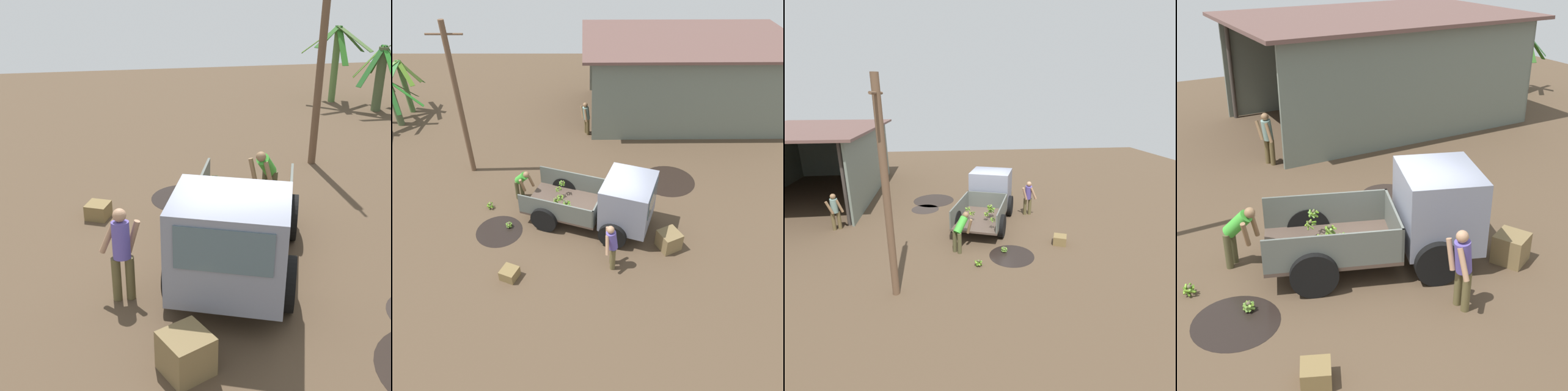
{
  "view_description": "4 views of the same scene",
  "coord_description": "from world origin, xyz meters",
  "views": [
    {
      "loc": [
        7.99,
        -2.04,
        5.42
      ],
      "look_at": [
        -0.49,
        -0.75,
        1.44
      ],
      "focal_mm": 50.0,
      "sensor_mm": 36.0,
      "label": 1
    },
    {
      "loc": [
        -0.42,
        -9.98,
        9.0
      ],
      "look_at": [
        -0.42,
        0.02,
        1.1
      ],
      "focal_mm": 35.0,
      "sensor_mm": 36.0,
      "label": 2
    },
    {
      "loc": [
        -12.73,
        1.58,
        5.37
      ],
      "look_at": [
        -1.36,
        0.33,
        1.58
      ],
      "focal_mm": 28.0,
      "sensor_mm": 36.0,
      "label": 3
    },
    {
      "loc": [
        -4.98,
        -8.46,
        6.17
      ],
      "look_at": [
        0.02,
        0.76,
        1.14
      ],
      "focal_mm": 50.0,
      "sensor_mm": 36.0,
      "label": 4
    }
  ],
  "objects": [
    {
      "name": "person_foreground_visitor",
      "position": [
        0.28,
        -2.08,
        0.9
      ],
      "size": [
        0.4,
        0.7,
        1.63
      ],
      "rotation": [
        0.0,
        0.0,
        3.17
      ],
      "color": "brown",
      "rests_on": "ground"
    },
    {
      "name": "mud_patch_2",
      "position": [
        -3.44,
        -0.56,
        0.0
      ],
      "size": [
        1.58,
        1.58,
        0.01
      ],
      "primitive_type": "cylinder",
      "color": "black",
      "rests_on": "ground"
    },
    {
      "name": "banana_bunch_on_ground_0",
      "position": [
        -3.13,
        -0.34,
        0.1
      ],
      "size": [
        0.24,
        0.25,
        0.2
      ],
      "color": "brown",
      "rests_on": "ground"
    },
    {
      "name": "cargo_truck",
      "position": [
        0.49,
        -0.3,
        1.07
      ],
      "size": [
        4.65,
        3.1,
        2.01
      ],
      "rotation": [
        0.0,
        0.0,
        -0.33
      ],
      "color": "brown",
      "rests_on": "ground"
    },
    {
      "name": "banana_bunch_on_ground_1",
      "position": [
        -3.98,
        0.67,
        0.13
      ],
      "size": [
        0.27,
        0.27,
        0.23
      ],
      "color": "brown",
      "rests_on": "ground"
    },
    {
      "name": "ground",
      "position": [
        0.0,
        0.0,
        0.0
      ],
      "size": [
        36.0,
        36.0,
        0.0
      ],
      "primitive_type": "plane",
      "color": "brown"
    },
    {
      "name": "person_bystander_near_shed",
      "position": [
        -0.5,
        6.23,
        0.88
      ],
      "size": [
        0.52,
        0.64,
        1.59
      ],
      "rotation": [
        0.0,
        0.0,
        3.57
      ],
      "color": "brown",
      "rests_on": "ground"
    },
    {
      "name": "wooden_crate_0",
      "position": [
        -2.75,
        -2.54,
        0.17
      ],
      "size": [
        0.61,
        0.61,
        0.34
      ],
      "primitive_type": "cube",
      "rotation": [
        0.0,
        0.0,
        4.32
      ],
      "color": "olive",
      "rests_on": "ground"
    },
    {
      "name": "mud_patch_1",
      "position": [
        1.52,
        2.74,
        0.0
      ],
      "size": [
        1.33,
        1.33,
        0.01
      ],
      "primitive_type": "cylinder",
      "color": "#2D241F",
      "rests_on": "ground"
    },
    {
      "name": "warehouse_shed",
      "position": [
        4.9,
        8.61,
        2.7
      ],
      "size": [
        10.17,
        6.78,
        3.75
      ],
      "rotation": [
        0.0,
        0.0,
        0.01
      ],
      "color": "slate",
      "rests_on": "ground"
    },
    {
      "name": "person_worker_loading",
      "position": [
        -2.82,
        1.19,
        0.8
      ],
      "size": [
        0.8,
        0.78,
        1.38
      ],
      "rotation": [
        0.0,
        0.0,
        -0.73
      ],
      "color": "#4D492B",
      "rests_on": "ground"
    },
    {
      "name": "banana_palm_0",
      "position": [
        11.84,
        9.01,
        1.38
      ],
      "size": [
        2.81,
        1.85,
        2.5
      ],
      "color": "#54763C",
      "rests_on": "ground"
    },
    {
      "name": "mud_patch_0",
      "position": [
        2.79,
        2.36,
        0.0
      ],
      "size": [
        2.12,
        2.12,
        0.01
      ],
      "primitive_type": "cylinder",
      "color": "black",
      "rests_on": "ground"
    },
    {
      "name": "wooden_crate_1",
      "position": [
        2.18,
        -1.29,
        0.31
      ],
      "size": [
        0.85,
        0.85,
        0.62
      ],
      "primitive_type": "cube",
      "rotation": [
        0.0,
        0.0,
        3.6
      ],
      "color": "olive",
      "rests_on": "ground"
    }
  ]
}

